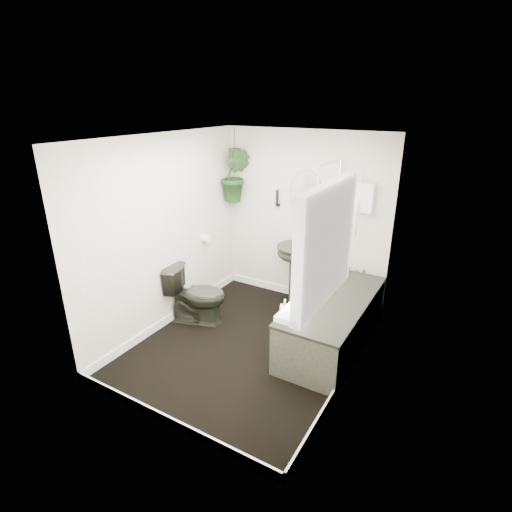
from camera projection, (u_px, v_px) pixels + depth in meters
The scene contains 22 objects.
floor at pixel (249, 346), 4.59m from camera, with size 2.30×2.80×0.02m, color black.
ceiling at pixel (248, 136), 3.74m from camera, with size 2.30×2.80×0.02m, color white.
wall_back at pixel (304, 219), 5.30m from camera, with size 2.30×0.02×2.30m, color silver.
wall_front at pixel (153, 309), 3.03m from camera, with size 2.30×0.02×2.30m, color silver.
wall_left at pixel (165, 234), 4.71m from camera, with size 0.02×2.80×2.30m, color silver.
wall_right at pixel (358, 275), 3.62m from camera, with size 0.02×2.80×2.30m, color silver.
skirting at pixel (249, 341), 4.57m from camera, with size 2.30×2.80×0.10m, color white.
bathtub at pixel (333, 322), 4.51m from camera, with size 0.72×1.72×0.58m, color black, non-canonical shape.
bath_screen at pixel (326, 223), 4.69m from camera, with size 0.04×0.72×1.40m, color silver, non-canonical shape.
shower_box at pixel (365, 197), 4.72m from camera, with size 0.20×0.10×0.35m, color white.
oval_mirror at pixel (305, 194), 5.13m from camera, with size 0.46×0.03×0.62m, color tan.
wall_sconce at pixel (277, 198), 5.34m from camera, with size 0.04×0.04×0.22m, color black.
toilet_roll_holder at pixel (206, 238), 5.34m from camera, with size 0.11×0.11×0.11m, color white.
window_recess at pixel (326, 244), 2.91m from camera, with size 0.08×1.00×0.90m, color white.
window_sill at pixel (314, 293), 3.09m from camera, with size 0.18×1.00×0.04m, color white.
window_blinds at pixel (320, 243), 2.93m from camera, with size 0.01×0.86×0.76m, color white.
toilet at pixel (197, 294), 4.96m from camera, with size 0.41×0.73×0.74m, color black.
pedestal_sink at pixel (295, 276), 5.34m from camera, with size 0.50×0.43×0.86m, color black, non-canonical shape.
sill_plant at pixel (323, 262), 3.30m from camera, with size 0.23×0.20×0.26m, color black.
hanging_plant at pixel (235, 176), 5.44m from camera, with size 0.40×0.32×0.72m, color black.
soap_bottle at pixel (285, 309), 3.97m from camera, with size 0.09×0.10×0.21m, color black.
hanging_pot at pixel (235, 153), 5.33m from camera, with size 0.16×0.16×0.12m, color #392821.
Camera 1 is at (2.03, -3.32, 2.64)m, focal length 28.00 mm.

